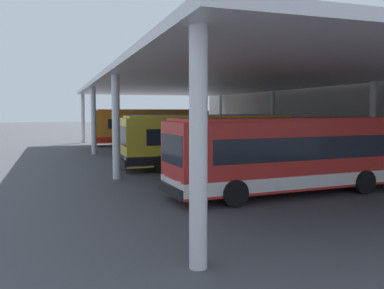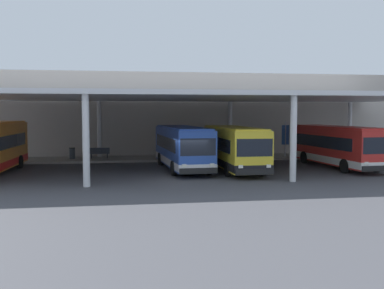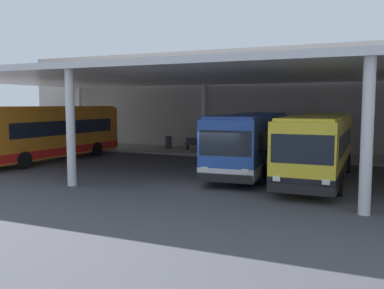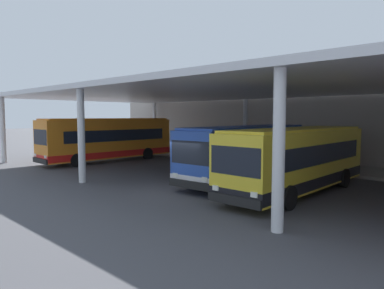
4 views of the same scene
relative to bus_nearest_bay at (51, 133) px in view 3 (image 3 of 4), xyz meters
name	(u,v)px [view 3 (image 3 of 4)]	position (x,y,z in m)	size (l,w,h in m)	color
ground_plane	(218,186)	(13.09, -3.82, -1.84)	(200.00, 200.00, 0.00)	#47474C
platform_kerb	(275,155)	(13.09, 7.93, -1.75)	(42.00, 4.50, 0.18)	gray
station_building_facade	(285,100)	(13.09, 11.18, 2.19)	(48.00, 1.60, 8.06)	#ADA399
canopy_shelter	(252,75)	(13.09, 1.68, 3.47)	(40.00, 17.00, 5.55)	silver
bus_nearest_bay	(51,133)	(0.00, 0.00, 0.00)	(2.95, 11.40, 3.57)	orange
bus_second_bay	(251,142)	(13.36, 0.61, -0.19)	(3.15, 10.66, 3.17)	#284CA8
bus_middle_bay	(318,147)	(17.01, -0.43, -0.19)	(2.76, 10.54, 3.17)	yellow
bench_waiting	(196,144)	(6.98, 8.00, -1.18)	(1.80, 0.45, 0.92)	#383D47
trash_bin	(169,143)	(4.66, 7.86, -1.16)	(0.52, 0.52, 0.98)	#33383D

